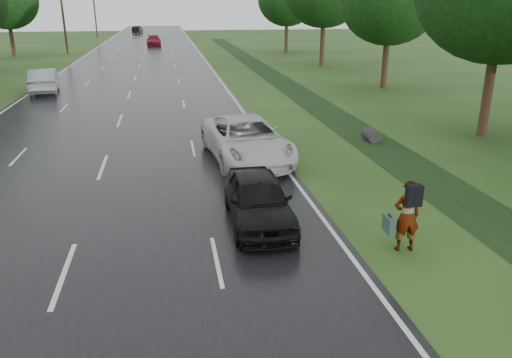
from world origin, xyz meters
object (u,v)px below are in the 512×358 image
object	(u,v)px
white_pickup	(246,139)
dark_sedan	(258,199)
pedestrian	(406,215)
silver_sedan	(44,80)

from	to	relation	value
white_pickup	dark_sedan	size ratio (longest dim) A/B	1.42
pedestrian	white_pickup	xyz separation A→B (m)	(-2.68, 8.16, -0.09)
pedestrian	silver_sedan	world-z (taller)	pedestrian
dark_sedan	silver_sedan	xyz separation A→B (m)	(-10.68, 24.11, 0.09)
white_pickup	dark_sedan	xyz separation A→B (m)	(-0.61, -5.98, -0.11)
pedestrian	white_pickup	size ratio (longest dim) A/B	0.31
white_pickup	dark_sedan	bearing A→B (deg)	-101.70
white_pickup	dark_sedan	world-z (taller)	white_pickup
pedestrian	white_pickup	world-z (taller)	pedestrian
pedestrian	dark_sedan	distance (m)	3.95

